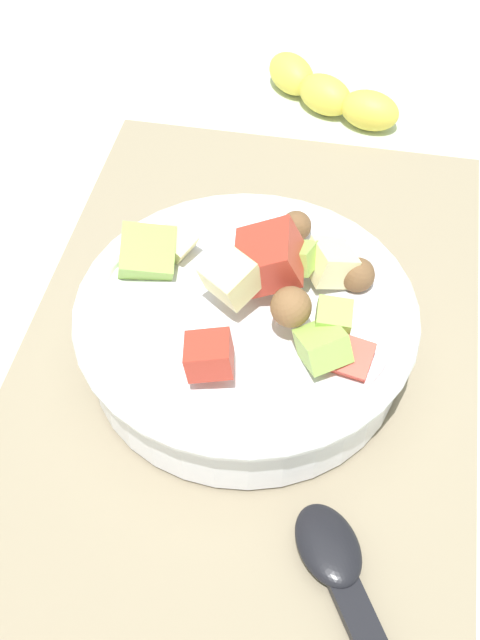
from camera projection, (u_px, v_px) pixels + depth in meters
The scene contains 5 objects.
ground_plane at pixel (249, 349), 0.62m from camera, with size 2.40×2.40×0.00m, color silver.
placemat at pixel (249, 347), 0.62m from camera, with size 0.50×0.33×0.01m, color gray.
salad_bowl at pixel (241, 324), 0.58m from camera, with size 0.23×0.23×0.10m.
serving_spoon at pixel (358, 612), 0.48m from camera, with size 0.20×0.13×0.01m.
banana_whole at pixel (328, 93), 0.80m from camera, with size 0.10×0.14×0.04m.
Camera 1 is at (-0.39, -0.07, 0.48)m, focal length 48.27 mm.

